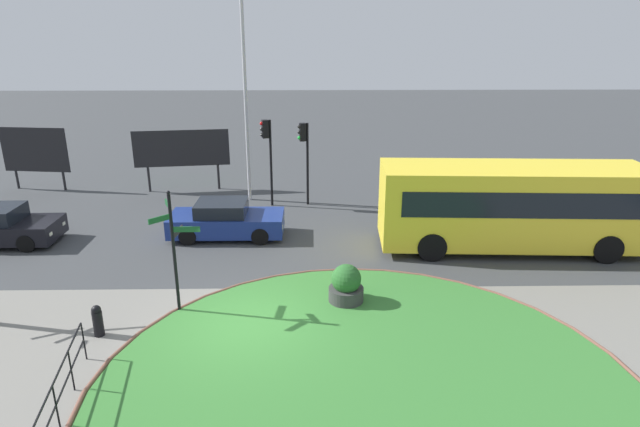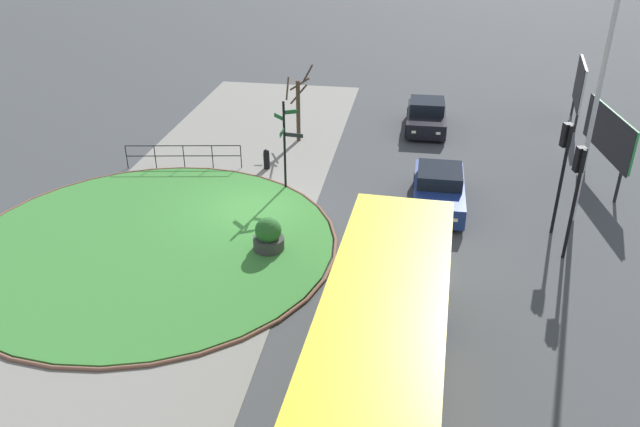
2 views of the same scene
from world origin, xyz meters
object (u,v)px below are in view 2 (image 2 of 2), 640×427
(signpost_directional, at_px, (285,140))
(traffic_light_far, at_px, (577,178))
(car_far_lane, at_px, (426,116))
(car_near_lane, at_px, (439,189))
(planter_near_signpost, at_px, (268,237))
(street_tree_bare, at_px, (298,105))
(lamppost_tall, at_px, (600,85))
(billboard_left, at_px, (609,134))
(traffic_light_near, at_px, (564,155))
(bus_yellow, at_px, (383,345))
(bollard_foreground, at_px, (266,159))
(billboard_right, at_px, (580,85))

(signpost_directional, distance_m, traffic_light_far, 10.37)
(signpost_directional, height_order, car_far_lane, signpost_directional)
(signpost_directional, relative_size, car_far_lane, 0.88)
(car_near_lane, distance_m, planter_near_signpost, 6.87)
(planter_near_signpost, height_order, street_tree_bare, street_tree_bare)
(car_near_lane, relative_size, car_far_lane, 1.07)
(lamppost_tall, distance_m, billboard_left, 4.70)
(car_far_lane, distance_m, traffic_light_far, 12.20)
(traffic_light_near, relative_size, street_tree_bare, 1.07)
(signpost_directional, relative_size, bus_yellow, 0.38)
(signpost_directional, xyz_separation_m, bollard_foreground, (-1.80, -1.22, -1.61))
(billboard_right, bearing_deg, car_far_lane, -67.53)
(billboard_left, bearing_deg, car_near_lane, -72.25)
(car_far_lane, height_order, traffic_light_far, traffic_light_far)
(signpost_directional, height_order, car_near_lane, signpost_directional)
(car_near_lane, bearing_deg, planter_near_signpost, -51.69)
(street_tree_bare, bearing_deg, car_near_lane, 47.86)
(bollard_foreground, relative_size, bus_yellow, 0.09)
(traffic_light_far, height_order, planter_near_signpost, traffic_light_far)
(signpost_directional, height_order, bus_yellow, signpost_directional)
(bollard_foreground, bearing_deg, planter_near_signpost, 14.04)
(traffic_light_near, bearing_deg, street_tree_bare, 38.15)
(bus_yellow, bearing_deg, traffic_light_far, 147.30)
(car_near_lane, bearing_deg, signpost_directional, -94.14)
(bollard_foreground, relative_size, billboard_left, 0.19)
(billboard_left, bearing_deg, traffic_light_far, -29.48)
(car_near_lane, xyz_separation_m, lamppost_tall, (0.39, 4.74, 4.24))
(car_near_lane, bearing_deg, bollard_foreground, -107.45)
(car_far_lane, xyz_separation_m, street_tree_bare, (2.44, -5.79, 1.06))
(traffic_light_far, distance_m, street_tree_bare, 13.51)
(billboard_right, bearing_deg, street_tree_bare, -64.16)
(billboard_left, relative_size, billboard_right, 1.34)
(bollard_foreground, distance_m, bus_yellow, 13.90)
(bus_yellow, height_order, billboard_right, billboard_right)
(signpost_directional, distance_m, car_near_lane, 6.01)
(car_far_lane, bearing_deg, street_tree_bare, -67.62)
(planter_near_signpost, bearing_deg, traffic_light_near, 107.32)
(car_far_lane, distance_m, lamppost_tall, 10.93)
(car_near_lane, distance_m, traffic_light_near, 4.60)
(street_tree_bare, bearing_deg, traffic_light_far, 49.76)
(bus_yellow, height_order, traffic_light_far, traffic_light_far)
(traffic_light_near, relative_size, billboard_left, 0.86)
(street_tree_bare, bearing_deg, bollard_foreground, -11.32)
(signpost_directional, relative_size, traffic_light_far, 0.96)
(signpost_directional, distance_m, lamppost_tall, 10.96)
(traffic_light_far, bearing_deg, bus_yellow, 132.15)
(traffic_light_near, distance_m, billboard_right, 11.91)
(bus_yellow, distance_m, lamppost_tall, 12.13)
(bollard_foreground, xyz_separation_m, billboard_left, (-0.74, 13.38, 1.61))
(bus_yellow, xyz_separation_m, traffic_light_far, (-7.41, 5.28, 1.08))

